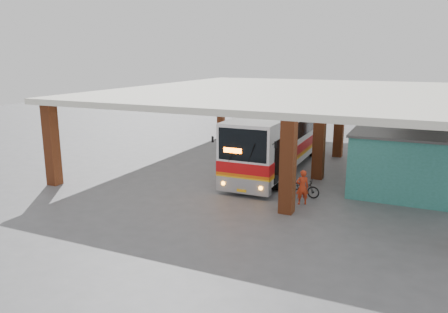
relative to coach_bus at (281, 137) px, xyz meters
The scene contains 8 objects.
ground 4.85m from the coach_bus, 94.97° to the right, with size 90.00×90.00×0.00m, color #515154.
brick_columns 1.21m from the coach_bus, 27.55° to the left, with size 20.10×21.60×4.35m.
canopy_roof 3.32m from the coach_bus, 86.85° to the left, with size 21.00×23.00×0.30m, color silver.
shop_building 7.13m from the coach_bus, ahead, with size 5.20×8.20×3.11m.
coach_bus is the anchor object (origin of this frame).
motorcycle 5.85m from the coach_bus, 62.28° to the right, with size 0.61×1.76×0.92m, color black.
pedestrian 6.85m from the coach_bus, 64.22° to the right, with size 0.59×0.39×1.63m, color red.
red_chair 4.90m from the coach_bus, 11.53° to the left, with size 0.44×0.44×0.82m.
Camera 1 is at (8.05, -20.60, 6.73)m, focal length 35.00 mm.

